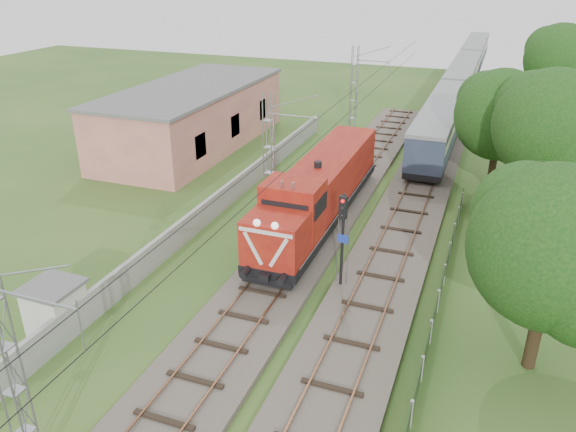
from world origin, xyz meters
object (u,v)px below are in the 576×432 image
at_px(signal_post, 343,226).
at_px(locomotive, 320,190).
at_px(relay_hut, 55,308).
at_px(coach_rake, 463,76).

bearing_deg(signal_post, locomotive, 115.53).
bearing_deg(relay_hut, coach_rake, 77.04).
relative_size(locomotive, coach_rake, 0.27).
distance_m(coach_rake, relay_hut, 55.29).
distance_m(locomotive, relay_hut, 16.22).
bearing_deg(locomotive, signal_post, -64.47).
height_order(signal_post, relay_hut, signal_post).
xyz_separation_m(coach_rake, signal_post, (-1.71, -46.36, 1.13)).
bearing_deg(coach_rake, relay_hut, -102.96).
bearing_deg(locomotive, relay_hut, -117.22).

